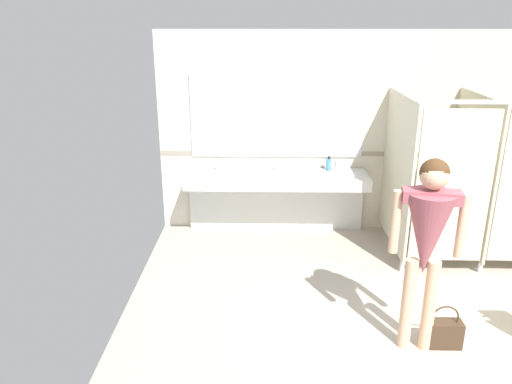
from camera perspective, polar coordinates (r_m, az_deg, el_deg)
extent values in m
cube|color=#B2A899|center=(4.90, 26.42, -18.07)|extent=(6.81, 6.48, 0.10)
cube|color=beige|center=(6.93, 18.06, 6.31)|extent=(6.81, 0.12, 2.61)
cube|color=#9E937F|center=(6.93, 17.98, 4.13)|extent=(6.81, 0.01, 0.06)
cube|color=silver|center=(6.41, 2.36, 1.46)|extent=(2.33, 0.58, 0.14)
cube|color=silver|center=(6.79, 2.27, -1.33)|extent=(2.33, 0.08, 0.72)
cube|color=#ADADA8|center=(6.41, -4.60, 1.59)|extent=(0.42, 0.32, 0.11)
cylinder|color=silver|center=(6.60, -4.43, 3.07)|extent=(0.04, 0.04, 0.11)
cylinder|color=silver|center=(6.53, -4.49, 3.31)|extent=(0.03, 0.11, 0.03)
sphere|color=silver|center=(6.61, -3.82, 2.89)|extent=(0.04, 0.04, 0.04)
cube|color=#ADADA8|center=(6.38, 2.37, 1.55)|extent=(0.42, 0.32, 0.11)
cylinder|color=silver|center=(6.57, 2.34, 3.04)|extent=(0.04, 0.04, 0.11)
cylinder|color=silver|center=(6.50, 2.36, 3.28)|extent=(0.03, 0.11, 0.03)
sphere|color=silver|center=(6.58, 2.95, 2.85)|extent=(0.04, 0.04, 0.04)
cube|color=#ADADA8|center=(6.44, 9.30, 1.48)|extent=(0.42, 0.32, 0.11)
cylinder|color=silver|center=(6.63, 9.09, 2.96)|extent=(0.04, 0.04, 0.11)
cylinder|color=silver|center=(6.56, 9.17, 3.20)|extent=(0.03, 0.11, 0.03)
sphere|color=silver|center=(6.65, 9.66, 2.77)|extent=(0.04, 0.04, 0.04)
cube|color=silver|center=(6.51, 2.40, 8.59)|extent=(2.23, 0.02, 1.07)
cube|color=beige|center=(6.20, 15.78, 2.34)|extent=(0.03, 1.31, 1.81)
cylinder|color=silver|center=(6.02, 16.29, -8.15)|extent=(0.05, 0.05, 0.12)
cube|color=beige|center=(6.48, 23.41, 2.18)|extent=(0.03, 1.31, 1.81)
cylinder|color=silver|center=(6.31, 24.17, -7.83)|extent=(0.05, 0.05, 0.12)
cube|color=beige|center=(5.76, 21.53, 0.41)|extent=(0.81, 0.03, 1.71)
cube|color=#B7BABF|center=(5.73, 26.90, 9.13)|extent=(1.84, 0.04, 0.04)
cylinder|color=#DBAD89|center=(4.64, 19.13, -12.15)|extent=(0.11, 0.11, 0.85)
cylinder|color=#DBAD89|center=(4.61, 16.88, -12.09)|extent=(0.11, 0.11, 0.85)
cone|color=#994C56|center=(4.33, 18.92, -4.58)|extent=(0.46, 0.46, 0.72)
cube|color=#994C56|center=(4.21, 19.41, -0.46)|extent=(0.48, 0.23, 0.10)
cylinder|color=#DBAD89|center=(4.34, 22.44, -3.64)|extent=(0.08, 0.08, 0.54)
cylinder|color=#DBAD89|center=(4.26, 15.60, -3.30)|extent=(0.08, 0.08, 0.54)
sphere|color=#DBAD89|center=(4.15, 19.68, 1.80)|extent=(0.23, 0.23, 0.23)
sphere|color=#472D19|center=(4.16, 19.68, 2.04)|extent=(0.23, 0.23, 0.23)
cube|color=#3F2D1E|center=(4.87, 20.53, -14.89)|extent=(0.32, 0.14, 0.25)
torus|color=#3F2D1E|center=(4.78, 20.76, -13.26)|extent=(0.24, 0.02, 0.24)
cylinder|color=teal|center=(6.58, 8.28, 3.10)|extent=(0.07, 0.07, 0.16)
cylinder|color=black|center=(6.56, 8.32, 3.90)|extent=(0.03, 0.03, 0.04)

